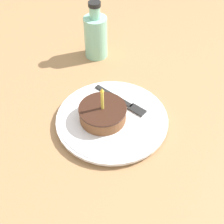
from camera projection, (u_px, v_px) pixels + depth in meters
ground_plane at (98, 132)px, 0.79m from camera, size 2.40×2.40×0.04m
plate at (112, 119)px, 0.78m from camera, size 0.28×0.28×0.02m
cake_slice at (103, 113)px, 0.76m from camera, size 0.12×0.12×0.10m
fork at (122, 102)px, 0.81m from camera, size 0.16×0.06×0.00m
bottle at (96, 35)px, 0.94m from camera, size 0.07×0.07×0.18m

